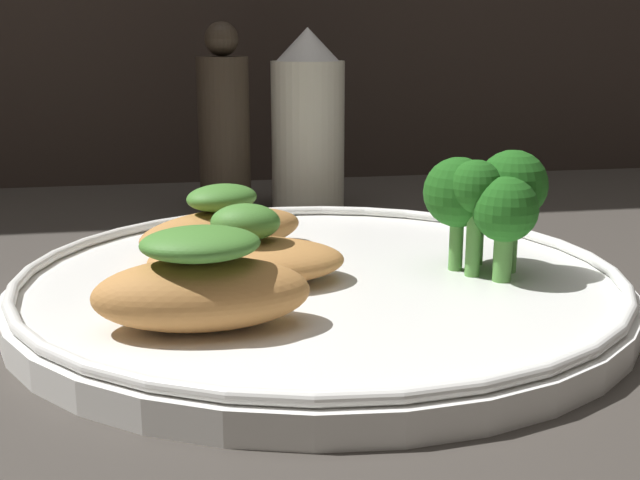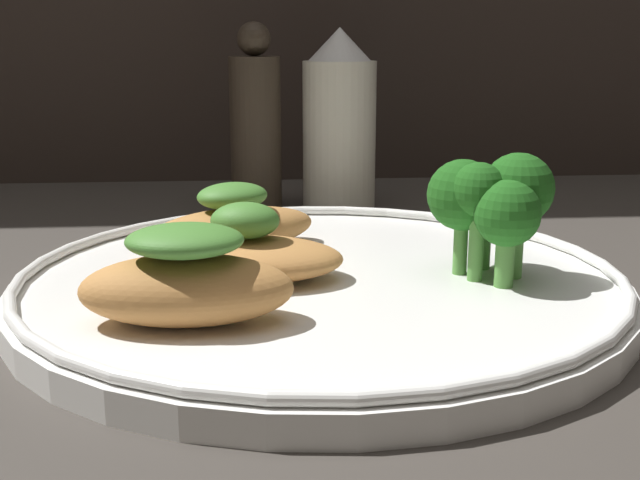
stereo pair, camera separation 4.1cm
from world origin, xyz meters
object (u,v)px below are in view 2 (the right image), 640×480
sauce_bottle (339,123)px  pepper_grinder (255,126)px  broccoli_bunch (490,199)px  plate (320,284)px

sauce_bottle → pepper_grinder: 6.73cm
broccoli_bunch → pepper_grinder: size_ratio=0.45×
broccoli_bunch → plate: bearing=176.7°
plate → pepper_grinder: size_ratio=2.15×
broccoli_bunch → pepper_grinder: bearing=115.7°
plate → sauce_bottle: (3.54, 24.29, 5.89)cm
broccoli_bunch → pepper_grinder: pepper_grinder is taller
sauce_bottle → broccoli_bunch: bearing=-78.1°
broccoli_bunch → sauce_bottle: (-5.21, 24.80, 1.36)cm
sauce_bottle → pepper_grinder: (-6.73, -0.00, -0.18)cm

